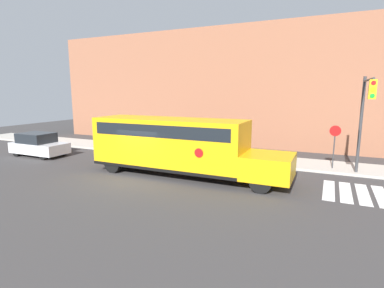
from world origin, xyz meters
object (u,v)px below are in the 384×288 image
Objects in this scene: parked_car at (39,145)px; stop_sign at (334,142)px; school_bus at (176,143)px; traffic_light at (364,111)px.

stop_sign is at bearing 12.57° from parked_car.
school_bus is 4.10× the size of stop_sign.
parked_car is 0.77× the size of traffic_light.
parked_car is at bearing -167.43° from stop_sign.
school_bus is 11.34m from parked_car.
stop_sign is 2.80m from traffic_light.
parked_car is 19.57m from stop_sign.
traffic_light is (1.19, -1.69, 1.88)m from stop_sign.
school_bus is at bearing -149.50° from stop_sign.
parked_car is at bearing -172.80° from traffic_light.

